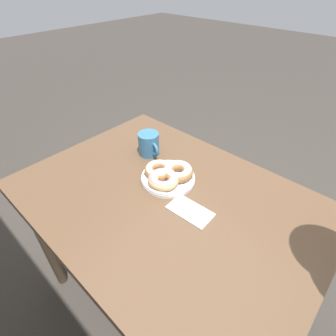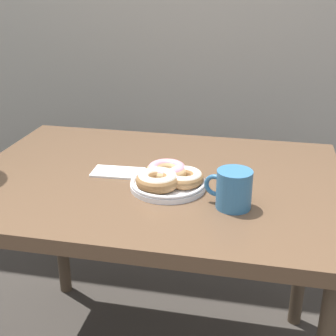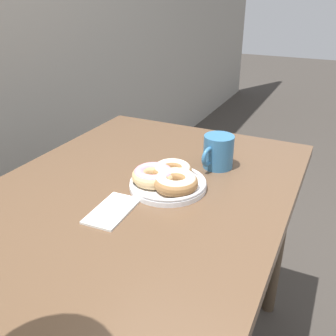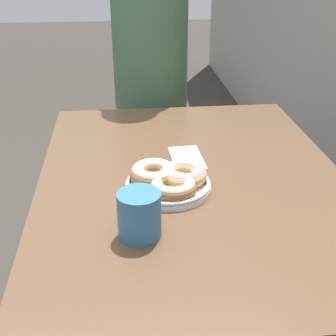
{
  "view_description": "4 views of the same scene",
  "coord_description": "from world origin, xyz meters",
  "px_view_note": "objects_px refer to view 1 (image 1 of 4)",
  "views": [
    {
      "loc": [
        -0.47,
        0.79,
        1.4
      ],
      "look_at": [
        0.06,
        0.22,
        0.79
      ],
      "focal_mm": 28.0,
      "sensor_mm": 36.0,
      "label": 1
    },
    {
      "loc": [
        0.3,
        -0.93,
        1.28
      ],
      "look_at": [
        0.06,
        0.22,
        0.79
      ],
      "focal_mm": 50.0,
      "sensor_mm": 36.0,
      "label": 2
    },
    {
      "loc": [
        -0.75,
        -0.17,
        1.22
      ],
      "look_at": [
        0.06,
        0.22,
        0.79
      ],
      "focal_mm": 40.0,
      "sensor_mm": 36.0,
      "label": 3
    },
    {
      "loc": [
        1.05,
        0.12,
        1.29
      ],
      "look_at": [
        0.06,
        0.22,
        0.79
      ],
      "focal_mm": 50.0,
      "sensor_mm": 36.0,
      "label": 4
    }
  ],
  "objects_px": {
    "dining_table": "(166,212)",
    "donut_plate": "(168,175)",
    "coffee_mug": "(149,144)",
    "napkin": "(190,211)"
  },
  "relations": [
    {
      "from": "dining_table",
      "to": "donut_plate",
      "type": "height_order",
      "value": "donut_plate"
    },
    {
      "from": "dining_table",
      "to": "napkin",
      "type": "relative_size",
      "value": 6.98
    },
    {
      "from": "dining_table",
      "to": "donut_plate",
      "type": "relative_size",
      "value": 4.91
    },
    {
      "from": "dining_table",
      "to": "napkin",
      "type": "distance_m",
      "value": 0.14
    },
    {
      "from": "dining_table",
      "to": "donut_plate",
      "type": "bearing_deg",
      "value": -50.39
    },
    {
      "from": "dining_table",
      "to": "donut_plate",
      "type": "distance_m",
      "value": 0.14
    },
    {
      "from": "dining_table",
      "to": "napkin",
      "type": "height_order",
      "value": "napkin"
    },
    {
      "from": "napkin",
      "to": "coffee_mug",
      "type": "bearing_deg",
      "value": -22.8
    },
    {
      "from": "donut_plate",
      "to": "coffee_mug",
      "type": "height_order",
      "value": "coffee_mug"
    },
    {
      "from": "dining_table",
      "to": "coffee_mug",
      "type": "relative_size",
      "value": 8.74
    }
  ]
}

